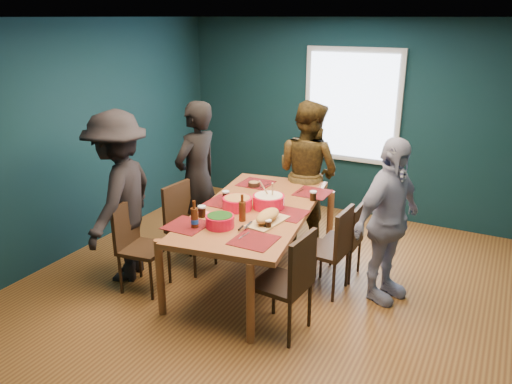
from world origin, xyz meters
TOP-DOWN VIEW (x-y plane):
  - room at (0.00, 0.27)m, footprint 5.01×5.01m
  - dining_table at (-0.24, 0.07)m, footprint 1.41×2.33m
  - chair_left_far at (-1.15, 0.57)m, footprint 0.43×0.43m
  - chair_left_mid at (-1.10, 0.00)m, footprint 0.47×0.47m
  - chair_left_near at (-1.26, -0.64)m, footprint 0.47×0.47m
  - chair_right_far at (0.62, 0.59)m, footprint 0.38×0.38m
  - chair_right_mid at (0.58, 0.21)m, footprint 0.44×0.44m
  - chair_right_near at (0.49, -0.66)m, footprint 0.48×0.48m
  - person_far_left at (-1.20, 0.43)m, footprint 0.51×0.71m
  - person_back at (-0.16, 1.31)m, footprint 1.02×0.89m
  - person_right at (1.06, 0.35)m, footprint 0.72×1.05m
  - person_near_left at (-1.54, -0.51)m, footprint 0.99×1.33m
  - bowl_salad at (-0.39, -0.04)m, footprint 0.30×0.30m
  - bowl_dumpling at (-0.13, 0.15)m, footprint 0.33×0.33m
  - bowl_herbs at (-0.31, -0.52)m, footprint 0.27×0.27m
  - cutting_board at (0.04, -0.22)m, footprint 0.30×0.58m
  - small_bowl at (-0.57, 0.67)m, footprint 0.14×0.14m
  - beer_bottle_a at (-0.51, -0.64)m, footprint 0.07×0.07m
  - beer_bottle_b at (-0.20, -0.28)m, footprint 0.07×0.07m
  - cola_glass_a at (-0.60, -0.38)m, footprint 0.08×0.08m
  - cola_glass_b at (0.11, -0.34)m, footprint 0.06×0.06m
  - cola_glass_c at (0.20, 0.56)m, footprint 0.07×0.07m
  - cola_glass_d at (-0.62, 0.12)m, footprint 0.08×0.08m
  - napkin_a at (0.07, 0.07)m, footprint 0.17×0.17m
  - napkin_b at (-0.65, -0.31)m, footprint 0.17×0.17m
  - napkin_c at (0.08, -0.59)m, footprint 0.17×0.17m

SIDE VIEW (x-z plane):
  - chair_right_far at x=0.62m, z-range 0.07..0.91m
  - chair_right_mid at x=0.58m, z-range 0.08..1.00m
  - chair_left_near at x=-1.26m, z-range 0.08..1.01m
  - chair_left_far at x=-1.15m, z-range 0.08..1.01m
  - chair_left_mid at x=-1.10m, z-range 0.08..1.04m
  - chair_right_near at x=0.49m, z-range 0.08..1.06m
  - dining_table at x=-0.24m, z-range 0.34..1.17m
  - person_right at x=1.06m, z-range 0.00..1.66m
  - napkin_c at x=0.08m, z-range 0.83..0.83m
  - napkin_b at x=-0.65m, z-range 0.83..0.83m
  - napkin_a at x=0.07m, z-range 0.83..0.83m
  - small_bowl at x=-0.57m, z-range 0.83..0.89m
  - cola_glass_b at x=0.11m, z-range 0.83..0.92m
  - cola_glass_c at x=0.20m, z-range 0.84..0.94m
  - person_back at x=-0.16m, z-range 0.00..1.78m
  - cutting_board at x=0.04m, z-range 0.83..0.95m
  - cola_glass_d at x=-0.62m, z-range 0.84..0.94m
  - cola_glass_a at x=-0.60m, z-range 0.84..0.95m
  - bowl_herbs at x=-0.31m, z-range 0.83..0.95m
  - bowl_salad at x=-0.39m, z-range 0.83..0.96m
  - bowl_dumpling at x=-0.13m, z-range 0.75..1.06m
  - person_far_left at x=-1.20m, z-range 0.00..1.82m
  - person_near_left at x=-1.54m, z-range 0.00..1.83m
  - beer_bottle_a at x=-0.51m, z-range 0.79..1.06m
  - beer_bottle_b at x=-0.20m, z-range 0.80..1.07m
  - room at x=0.00m, z-range 0.01..2.73m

